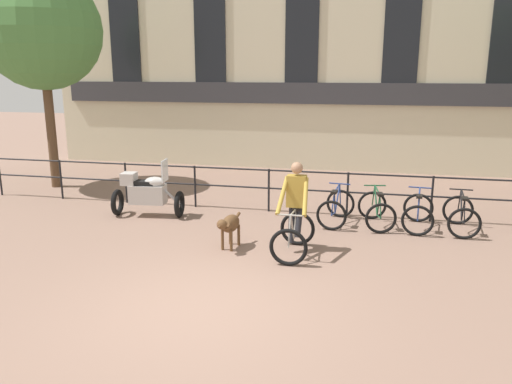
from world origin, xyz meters
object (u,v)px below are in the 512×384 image
(parked_motorcycle, at_px, (147,193))
(parked_bicycle_near_lamp, at_px, (336,208))
(parked_bicycle_far_end, at_px, (461,215))
(parked_bicycle_mid_left, at_px, (376,210))
(cyclist_with_bike, at_px, (295,213))
(dog, at_px, (229,225))
(parked_bicycle_mid_right, at_px, (418,213))

(parked_motorcycle, height_order, parked_bicycle_near_lamp, parked_motorcycle)
(parked_bicycle_near_lamp, bearing_deg, parked_bicycle_far_end, -172.83)
(parked_motorcycle, bearing_deg, parked_bicycle_near_lamp, -91.18)
(parked_bicycle_mid_left, xyz_separation_m, parked_bicycle_far_end, (1.75, -0.00, 0.00))
(cyclist_with_bike, bearing_deg, parked_bicycle_mid_left, 53.33)
(dog, distance_m, parked_bicycle_far_end, 4.96)
(parked_bicycle_mid_right, bearing_deg, parked_bicycle_near_lamp, 5.75)
(parked_bicycle_mid_right, relative_size, parked_bicycle_far_end, 1.03)
(cyclist_with_bike, height_order, parked_motorcycle, cyclist_with_bike)
(parked_bicycle_near_lamp, relative_size, parked_bicycle_far_end, 1.04)
(parked_bicycle_mid_right, bearing_deg, parked_motorcycle, 9.16)
(parked_bicycle_near_lamp, xyz_separation_m, parked_bicycle_far_end, (2.62, -0.00, 0.00))
(dog, distance_m, parked_bicycle_mid_left, 3.46)
(parked_bicycle_far_end, bearing_deg, cyclist_with_bike, 33.97)
(cyclist_with_bike, height_order, parked_bicycle_far_end, cyclist_with_bike)
(parked_bicycle_mid_left, bearing_deg, cyclist_with_bike, 43.31)
(parked_bicycle_mid_left, bearing_deg, parked_bicycle_mid_right, 170.35)
(parked_motorcycle, relative_size, parked_bicycle_far_end, 1.48)
(parked_bicycle_mid_left, bearing_deg, parked_bicycle_near_lamp, -9.64)
(cyclist_with_bike, relative_size, parked_bicycle_near_lamp, 1.44)
(parked_bicycle_mid_left, distance_m, parked_bicycle_mid_right, 0.87)
(cyclist_with_bike, bearing_deg, parked_bicycle_mid_right, 40.46)
(cyclist_with_bike, height_order, parked_bicycle_mid_left, cyclist_with_bike)
(parked_motorcycle, xyz_separation_m, parked_bicycle_mid_left, (5.23, 0.36, -0.20))
(parked_motorcycle, distance_m, parked_bicycle_mid_left, 5.25)
(dog, relative_size, parked_bicycle_mid_right, 0.81)
(parked_motorcycle, height_order, parked_bicycle_mid_left, parked_motorcycle)
(dog, height_order, parked_bicycle_mid_right, parked_bicycle_mid_right)
(parked_bicycle_mid_right, bearing_deg, cyclist_with_bike, 45.84)
(parked_bicycle_mid_right, height_order, parked_bicycle_far_end, same)
(parked_bicycle_far_end, bearing_deg, parked_bicycle_mid_left, 2.32)
(parked_bicycle_near_lamp, bearing_deg, parked_motorcycle, 11.95)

